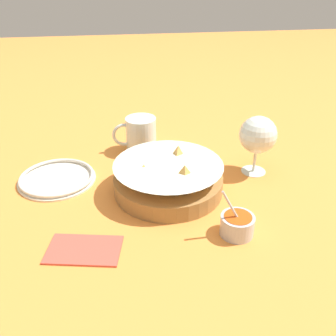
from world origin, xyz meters
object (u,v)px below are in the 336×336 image
object	(u,v)px
sauce_cup	(237,224)
beer_mug	(141,136)
food_basket	(168,178)
wine_glass	(258,136)
side_plate	(57,178)

from	to	relation	value
sauce_cup	beer_mug	xyz separation A→B (m)	(0.16, -0.39, 0.02)
sauce_cup	food_basket	bearing A→B (deg)	-57.92
food_basket	beer_mug	distance (m)	0.22
beer_mug	food_basket	bearing A→B (deg)	102.38
food_basket	beer_mug	xyz separation A→B (m)	(0.05, -0.22, 0.01)
sauce_cup	wine_glass	bearing A→B (deg)	-116.79
beer_mug	wine_glass	bearing A→B (deg)	149.62
wine_glass	side_plate	xyz separation A→B (m)	(0.49, -0.03, -0.09)
wine_glass	side_plate	distance (m)	0.50
food_basket	sauce_cup	distance (m)	0.21
sauce_cup	side_plate	bearing A→B (deg)	-34.33
food_basket	wine_glass	world-z (taller)	wine_glass
beer_mug	side_plate	world-z (taller)	beer_mug
food_basket	beer_mug	bearing A→B (deg)	-77.62
sauce_cup	side_plate	distance (m)	0.46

